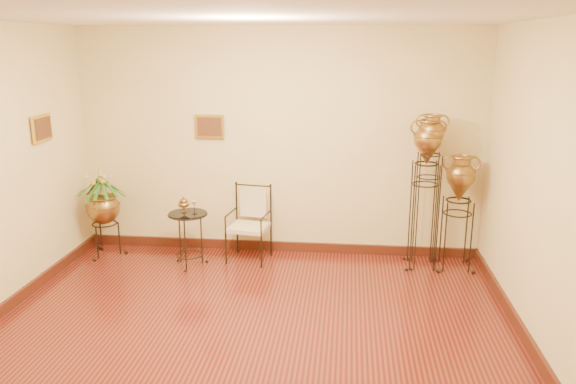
# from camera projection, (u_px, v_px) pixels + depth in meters

# --- Properties ---
(ground) EXTENTS (5.00, 5.00, 0.00)m
(ground) POSITION_uv_depth(u_px,v_px,m) (243.00, 351.00, 4.88)
(ground) COLOR maroon
(ground) RESTS_ON ground
(room_shell) EXTENTS (5.02, 5.02, 2.81)m
(room_shell) POSITION_uv_depth(u_px,v_px,m) (238.00, 155.00, 4.44)
(room_shell) COLOR beige
(room_shell) RESTS_ON ground
(amphora_tall) EXTENTS (0.47, 0.47, 1.84)m
(amphora_tall) POSITION_uv_depth(u_px,v_px,m) (428.00, 190.00, 6.51)
(amphora_tall) COLOR black
(amphora_tall) RESTS_ON ground
(amphora_mid) EXTENTS (0.45, 0.45, 1.79)m
(amphora_mid) POSITION_uv_depth(u_px,v_px,m) (424.00, 193.00, 6.53)
(amphora_mid) COLOR black
(amphora_mid) RESTS_ON ground
(amphora_short) EXTENTS (0.51, 0.51, 1.39)m
(amphora_short) POSITION_uv_depth(u_px,v_px,m) (458.00, 212.00, 6.54)
(amphora_short) COLOR black
(amphora_short) RESTS_ON ground
(planter_urn) EXTENTS (0.71, 0.71, 1.19)m
(planter_urn) POSITION_uv_depth(u_px,v_px,m) (103.00, 204.00, 6.95)
(planter_urn) COLOR black
(planter_urn) RESTS_ON ground
(armchair) EXTENTS (0.58, 0.55, 0.92)m
(armchair) POSITION_uv_depth(u_px,v_px,m) (249.00, 224.00, 6.83)
(armchair) COLOR black
(armchair) RESTS_ON ground
(side_table) EXTENTS (0.60, 0.60, 0.83)m
(side_table) POSITION_uv_depth(u_px,v_px,m) (189.00, 238.00, 6.69)
(side_table) COLOR black
(side_table) RESTS_ON ground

